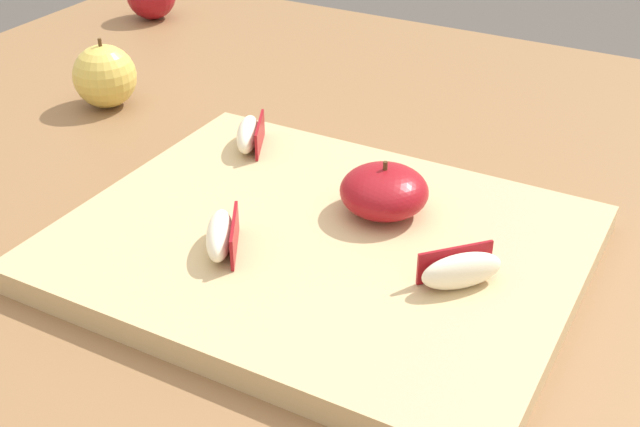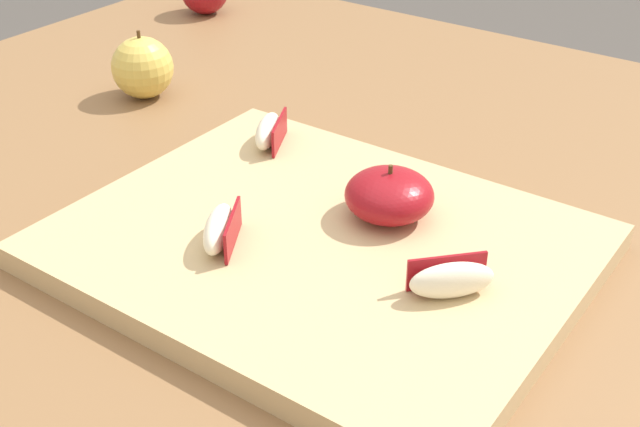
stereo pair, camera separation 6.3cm
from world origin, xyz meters
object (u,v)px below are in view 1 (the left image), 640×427
apple_wedge_right (249,134)px  whole_apple_golden (105,76)px  apple_half_skin_up (384,191)px  cutting_board (320,246)px  apple_wedge_near_knife (461,270)px  apple_wedge_middle (221,235)px

apple_wedge_right → whole_apple_golden: bearing=167.8°
apple_half_skin_up → cutting_board: bearing=-117.4°
whole_apple_golden → apple_half_skin_up: bearing=-13.9°
apple_wedge_near_knife → apple_wedge_right: (-0.25, 0.11, 0.00)m
whole_apple_golden → cutting_board: bearing=-23.2°
cutting_board → whole_apple_golden: whole_apple_golden is taller
apple_half_skin_up → whole_apple_golden: bearing=166.1°
apple_wedge_middle → whole_apple_golden: (-0.29, 0.20, -0.00)m
cutting_board → apple_wedge_near_knife: 0.12m
cutting_board → whole_apple_golden: 0.38m
apple_half_skin_up → whole_apple_golden: whole_apple_golden is taller
cutting_board → apple_wedge_right: apple_wedge_right is taller
cutting_board → apple_wedge_right: size_ratio=6.17×
apple_wedge_right → apple_wedge_middle: size_ratio=1.01×
cutting_board → apple_wedge_middle: (-0.06, -0.05, 0.02)m
apple_wedge_middle → whole_apple_golden: 0.36m
apple_wedge_right → apple_half_skin_up: bearing=-16.3°
cutting_board → apple_wedge_middle: 0.08m
apple_wedge_middle → whole_apple_golden: bearing=145.2°
apple_half_skin_up → apple_wedge_near_knife: (0.09, -0.07, -0.01)m
apple_half_skin_up → whole_apple_golden: (-0.38, 0.09, -0.01)m
apple_wedge_near_knife → whole_apple_golden: (-0.47, 0.16, -0.00)m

